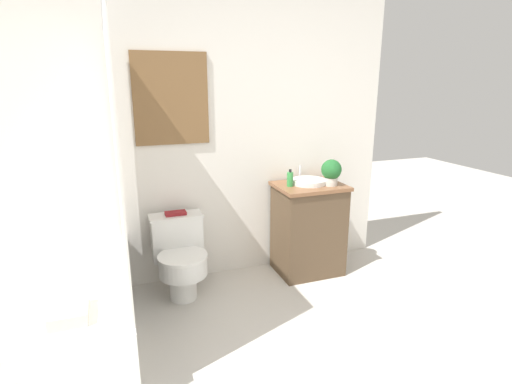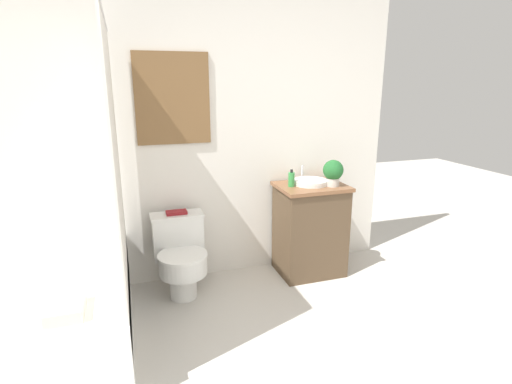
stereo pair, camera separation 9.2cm
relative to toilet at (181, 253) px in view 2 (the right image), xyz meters
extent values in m
cube|color=white|center=(0.19, 0.29, 0.91)|extent=(3.44, 0.05, 2.50)
cube|color=brown|center=(0.03, 0.25, 1.17)|extent=(0.57, 0.02, 0.69)
cube|color=silver|center=(0.03, 0.25, 1.17)|extent=(0.54, 0.01, 0.66)
cube|color=white|center=(-0.71, -0.42, -0.12)|extent=(0.63, 1.36, 0.44)
cube|color=silver|center=(-0.40, -0.42, 0.73)|extent=(0.01, 1.26, 1.77)
cylinder|color=#B7B7BC|center=(-0.40, -0.42, 1.63)|extent=(0.02, 1.26, 0.02)
cube|color=silver|center=(-0.71, -0.83, 0.14)|extent=(0.19, 0.26, 0.07)
cylinder|color=white|center=(0.00, -0.07, -0.23)|extent=(0.21, 0.21, 0.22)
cylinder|color=white|center=(0.00, -0.12, -0.04)|extent=(0.36, 0.36, 0.14)
cylinder|color=white|center=(0.00, -0.12, 0.04)|extent=(0.37, 0.37, 0.02)
cube|color=white|center=(0.00, 0.12, 0.10)|extent=(0.39, 0.19, 0.34)
cube|color=white|center=(0.00, 0.12, 0.28)|extent=(0.41, 0.20, 0.02)
cube|color=brown|center=(1.12, 0.02, 0.04)|extent=(0.54, 0.42, 0.76)
cube|color=brown|center=(1.12, 0.02, 0.44)|extent=(0.57, 0.45, 0.03)
cylinder|color=white|center=(1.12, 0.04, 0.48)|extent=(0.29, 0.29, 0.04)
cylinder|color=silver|center=(1.12, 0.21, 0.52)|extent=(0.02, 0.02, 0.13)
cylinder|color=green|center=(0.94, 0.03, 0.52)|extent=(0.05, 0.05, 0.12)
cylinder|color=black|center=(0.94, 0.03, 0.59)|extent=(0.02, 0.02, 0.02)
cylinder|color=beige|center=(1.27, -0.06, 0.49)|extent=(0.11, 0.11, 0.07)
sphere|color=#23662D|center=(1.27, -0.06, 0.59)|extent=(0.17, 0.17, 0.17)
cube|color=maroon|center=(0.00, 0.12, 0.30)|extent=(0.16, 0.09, 0.02)
camera|label=1|loc=(-0.43, -2.88, 1.29)|focal=28.00mm
camera|label=2|loc=(-0.34, -2.91, 1.29)|focal=28.00mm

